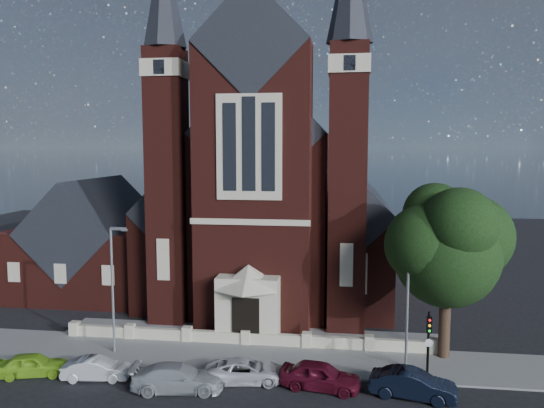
{
  "coord_description": "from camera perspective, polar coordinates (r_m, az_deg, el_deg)",
  "views": [
    {
      "loc": [
        6.25,
        -26.7,
        12.97
      ],
      "look_at": [
        0.98,
        12.0,
        8.81
      ],
      "focal_mm": 35.0,
      "sensor_mm": 36.0,
      "label": 1
    }
  ],
  "objects": [
    {
      "name": "car_white_suv",
      "position": [
        30.9,
        -2.89,
        -17.47
      ],
      "size": [
        4.74,
        2.7,
        1.25
      ],
      "primitive_type": "imported",
      "rotation": [
        0.0,
        0.0,
        1.72
      ],
      "color": "silver",
      "rests_on": "ground"
    },
    {
      "name": "traffic_signal",
      "position": [
        31.28,
        16.49,
        -13.56
      ],
      "size": [
        0.28,
        0.42,
        4.0
      ],
      "color": "black",
      "rests_on": "ground"
    },
    {
      "name": "ground",
      "position": [
        44.11,
        -0.75,
        -11.01
      ],
      "size": [
        120.0,
        120.0,
        0.0
      ],
      "primitive_type": "plane",
      "color": "black",
      "rests_on": "ground"
    },
    {
      "name": "car_lime_van",
      "position": [
        34.38,
        -24.37,
        -15.47
      ],
      "size": [
        4.1,
        2.57,
        1.3
      ],
      "primitive_type": "imported",
      "rotation": [
        0.0,
        0.0,
        1.86
      ],
      "color": "#8CCA28",
      "rests_on": "ground"
    },
    {
      "name": "street_lamp_right",
      "position": [
        32.05,
        14.55,
        -9.25
      ],
      "size": [
        1.16,
        0.22,
        8.09
      ],
      "color": "gray",
      "rests_on": "ground"
    },
    {
      "name": "forecourt_wall",
      "position": [
        36.19,
        -2.81,
        -14.92
      ],
      "size": [
        24.0,
        0.4,
        0.9
      ],
      "primitive_type": "cube",
      "color": "#BBB295",
      "rests_on": "ground"
    },
    {
      "name": "street_lamp_left",
      "position": [
        34.83,
        -16.67,
        -8.08
      ],
      "size": [
        1.16,
        0.22,
        8.09
      ],
      "color": "gray",
      "rests_on": "ground"
    },
    {
      "name": "parish_hall",
      "position": [
        50.73,
        -18.46,
        -4.4
      ],
      "size": [
        12.0,
        12.2,
        10.24
      ],
      "color": "#451712",
      "rests_on": "ground"
    },
    {
      "name": "forecourt_paving",
      "position": [
        38.03,
        -2.24,
        -13.86
      ],
      "size": [
        26.0,
        3.0,
        0.14
      ],
      "primitive_type": "cube",
      "color": "gray",
      "rests_on": "ground"
    },
    {
      "name": "church",
      "position": [
        50.26,
        0.57,
        0.62
      ],
      "size": [
        20.01,
        34.9,
        29.2
      ],
      "color": "#451712",
      "rests_on": "ground"
    },
    {
      "name": "pavement_strip",
      "position": [
        34.36,
        -3.45,
        -16.1
      ],
      "size": [
        60.0,
        5.0,
        0.12
      ],
      "primitive_type": "cube",
      "color": "gray",
      "rests_on": "ground"
    },
    {
      "name": "car_silver_a",
      "position": [
        32.64,
        -18.37,
        -16.48
      ],
      "size": [
        3.87,
        1.81,
        1.23
      ],
      "primitive_type": "imported",
      "rotation": [
        0.0,
        0.0,
        1.71
      ],
      "color": "#B8BCC0",
      "rests_on": "ground"
    },
    {
      "name": "car_silver_b",
      "position": [
        30.24,
        -10.13,
        -17.92
      ],
      "size": [
        5.13,
        2.63,
        1.43
      ],
      "primitive_type": "imported",
      "rotation": [
        0.0,
        0.0,
        1.7
      ],
      "color": "#A5A8AC",
      "rests_on": "ground"
    },
    {
      "name": "street_tree",
      "position": [
        33.57,
        18.58,
        -4.55
      ],
      "size": [
        6.4,
        6.6,
        10.7
      ],
      "color": "black",
      "rests_on": "ground"
    },
    {
      "name": "car_navy",
      "position": [
        29.96,
        14.93,
        -18.24
      ],
      "size": [
        4.64,
        2.41,
        1.46
      ],
      "primitive_type": "imported",
      "rotation": [
        0.0,
        0.0,
        1.37
      ],
      "color": "black",
      "rests_on": "ground"
    },
    {
      "name": "car_dark_red",
      "position": [
        30.1,
        5.22,
        -17.9
      ],
      "size": [
        4.61,
        2.49,
        1.49
      ],
      "primitive_type": "imported",
      "rotation": [
        0.0,
        0.0,
        1.4
      ],
      "color": "#560E1F",
      "rests_on": "ground"
    }
  ]
}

